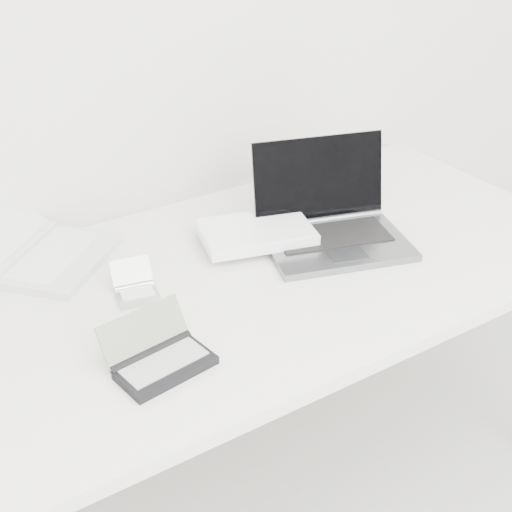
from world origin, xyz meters
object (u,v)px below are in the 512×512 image
desk (258,285)px  netbook_open_white (39,252)px  palmtop_charcoal (159,358)px  laptop_large (302,228)px

desk → netbook_open_white: netbook_open_white is taller
netbook_open_white → palmtop_charcoal: netbook_open_white is taller
laptop_large → palmtop_charcoal: 0.55m
laptop_large → palmtop_charcoal: bearing=-137.1°
netbook_open_white → palmtop_charcoal: (0.06, -0.49, -0.01)m
desk → laptop_large: (0.16, 0.05, 0.08)m
laptop_large → palmtop_charcoal: laptop_large is taller
laptop_large → palmtop_charcoal: size_ratio=2.63×
desk → netbook_open_white: (-0.40, 0.30, 0.07)m
desk → netbook_open_white: bearing=143.5°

